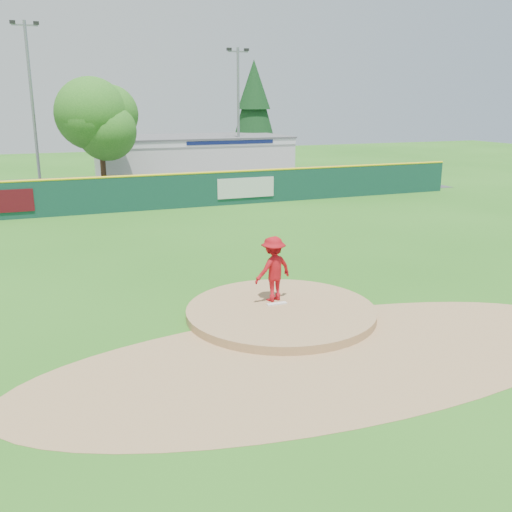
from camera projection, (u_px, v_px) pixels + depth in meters
name	position (u px, v px, depth m)	size (l,w,h in m)	color
ground	(281.00, 316.00, 16.60)	(120.00, 120.00, 0.00)	#286B19
pitchers_mound	(281.00, 316.00, 16.60)	(5.50, 5.50, 0.50)	#9E774C
pitching_rubber	(277.00, 304.00, 16.80)	(0.60, 0.15, 0.04)	white
infield_dirt_arc	(330.00, 357.00, 13.90)	(15.40, 15.40, 0.01)	#9E774C
parking_lot	(130.00, 188.00, 40.88)	(44.00, 16.00, 0.02)	#38383A
pitcher	(273.00, 269.00, 16.92)	(1.27, 0.73, 1.96)	#A10D15
van	(120.00, 187.00, 37.51)	(1.96, 4.25, 1.18)	silver
pool_building_grp	(192.00, 156.00, 47.04)	(15.20, 8.20, 3.31)	silver
fence_banners	(131.00, 194.00, 31.98)	(17.40, 0.04, 1.20)	#530B14
outfield_fence	(155.00, 191.00, 32.50)	(40.00, 0.14, 2.07)	#123A31
deciduous_tree	(100.00, 125.00, 37.19)	(5.60, 5.60, 7.36)	#382314
conifer_tree	(254.00, 107.00, 52.07)	(4.40, 4.40, 9.50)	#382314
light_pole_left	(32.00, 101.00, 37.20)	(1.75, 0.25, 11.00)	gray
light_pole_right	(238.00, 108.00, 44.37)	(1.75, 0.25, 10.00)	gray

